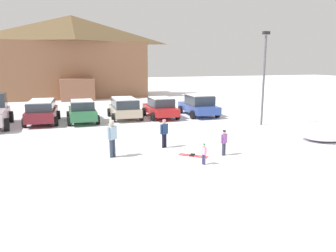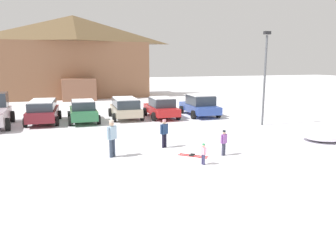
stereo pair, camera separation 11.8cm
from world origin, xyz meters
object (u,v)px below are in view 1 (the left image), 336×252
(parked_maroon_van, at_px, (42,111))
(parked_green_coupe, at_px, (82,111))
(skier_teen_in_navy_coat, at_px, (164,132))
(plowed_snow_pile, at_px, (326,134))
(skier_child_in_purple_jacket, at_px, (224,141))
(lamp_post, at_px, (264,74))
(parked_red_sedan, at_px, (160,107))
(skier_child_in_pink_snowsuit, at_px, (204,153))
(ski_lodge, at_px, (73,56))
(parked_beige_suv, at_px, (124,107))
(parked_blue_hatchback, at_px, (199,105))
(skier_adult_in_blue_parka, at_px, (112,136))
(pair_of_skis, at_px, (193,156))

(parked_maroon_van, bearing_deg, parked_green_coupe, -11.48)
(skier_teen_in_navy_coat, relative_size, plowed_snow_pile, 0.49)
(skier_child_in_purple_jacket, bearing_deg, plowed_snow_pile, 6.59)
(skier_teen_in_navy_coat, bearing_deg, lamp_post, 22.81)
(parked_red_sedan, distance_m, skier_child_in_pink_snowsuit, 11.89)
(parked_green_coupe, distance_m, skier_child_in_pink_snowsuit, 12.38)
(ski_lodge, distance_m, parked_red_sedan, 19.60)
(skier_child_in_purple_jacket, xyz_separation_m, lamp_post, (6.04, 5.64, 2.76))
(ski_lodge, relative_size, parked_maroon_van, 3.72)
(ski_lodge, xyz_separation_m, plowed_snow_pile, (11.12, -28.50, -4.58))
(parked_green_coupe, distance_m, skier_child_in_purple_jacket, 12.04)
(parked_beige_suv, distance_m, skier_child_in_purple_jacket, 11.51)
(parked_green_coupe, relative_size, lamp_post, 0.68)
(parked_maroon_van, relative_size, parked_blue_hatchback, 1.00)
(ski_lodge, relative_size, parked_red_sedan, 4.04)
(skier_child_in_pink_snowsuit, bearing_deg, skier_adult_in_blue_parka, 144.75)
(parked_blue_hatchback, bearing_deg, skier_adult_in_blue_parka, -132.67)
(skier_child_in_purple_jacket, bearing_deg, parked_red_sedan, 86.98)
(skier_teen_in_navy_coat, bearing_deg, pair_of_skis, -68.42)
(ski_lodge, height_order, plowed_snow_pile, ski_lodge)
(skier_child_in_pink_snowsuit, bearing_deg, skier_teen_in_navy_coat, 101.35)
(skier_adult_in_blue_parka, relative_size, lamp_post, 0.27)
(parked_blue_hatchback, relative_size, lamp_post, 0.76)
(skier_child_in_purple_jacket, distance_m, lamp_post, 8.71)
(parked_blue_hatchback, relative_size, skier_teen_in_navy_coat, 3.31)
(parked_maroon_van, xyz_separation_m, skier_teen_in_navy_coat, (5.79, -9.17, -0.08))
(skier_adult_in_blue_parka, distance_m, pair_of_skis, 3.73)
(parked_red_sedan, height_order, skier_child_in_purple_jacket, parked_red_sedan)
(skier_teen_in_navy_coat, relative_size, lamp_post, 0.23)
(parked_green_coupe, bearing_deg, lamp_post, -24.80)
(parked_red_sedan, distance_m, parked_blue_hatchback, 3.17)
(skier_adult_in_blue_parka, xyz_separation_m, lamp_post, (10.85, 4.21, 2.47))
(parked_maroon_van, height_order, parked_green_coupe, parked_maroon_van)
(ski_lodge, distance_m, parked_maroon_van, 18.67)
(parked_maroon_van, xyz_separation_m, pair_of_skis, (6.53, -11.03, -0.85))
(skier_child_in_pink_snowsuit, xyz_separation_m, lamp_post, (7.50, 6.58, 2.91))
(parked_maroon_van, relative_size, skier_adult_in_blue_parka, 2.79)
(lamp_post, bearing_deg, skier_child_in_purple_jacket, -136.98)
(plowed_snow_pile, bearing_deg, parked_red_sedan, 121.57)
(skier_child_in_pink_snowsuit, relative_size, skier_child_in_purple_jacket, 0.77)
(parked_green_coupe, distance_m, skier_adult_in_blue_parka, 9.43)
(skier_child_in_purple_jacket, xyz_separation_m, skier_teen_in_navy_coat, (-2.10, 2.22, 0.14))
(parked_red_sedan, distance_m, lamp_post, 7.95)
(skier_adult_in_blue_parka, bearing_deg, parked_maroon_van, 107.17)
(parked_beige_suv, xyz_separation_m, skier_child_in_purple_jacket, (2.09, -11.32, -0.19))
(pair_of_skis, bearing_deg, plowed_snow_pile, 2.94)
(parked_red_sedan, relative_size, skier_teen_in_navy_coat, 3.05)
(parked_blue_hatchback, bearing_deg, skier_teen_in_navy_coat, -124.52)
(parked_blue_hatchback, relative_size, plowed_snow_pile, 1.61)
(skier_teen_in_navy_coat, bearing_deg, skier_child_in_pink_snowsuit, -78.65)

